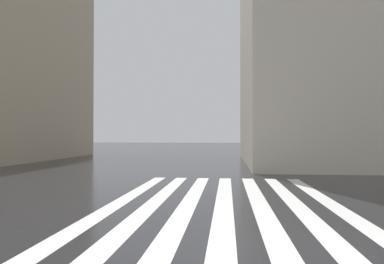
% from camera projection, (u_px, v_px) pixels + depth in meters
% --- Properties ---
extents(ground_plane, '(220.00, 220.00, 0.00)m').
position_uv_depth(ground_plane, '(257.00, 253.00, 5.85)').
color(ground_plane, black).
extents(zebra_crossing, '(13.00, 6.50, 0.01)m').
position_uv_depth(zebra_crossing, '(224.00, 205.00, 9.89)').
color(zebra_crossing, silver).
rests_on(zebra_crossing, ground_plane).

